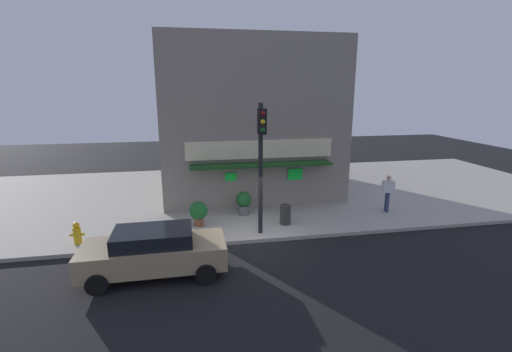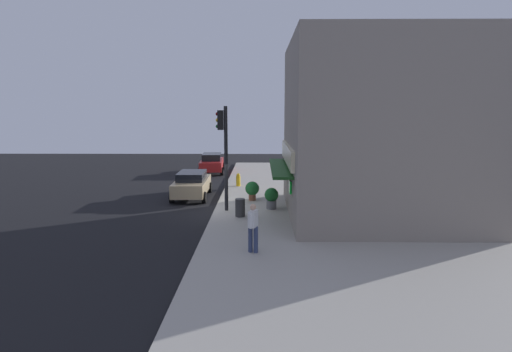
# 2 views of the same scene
# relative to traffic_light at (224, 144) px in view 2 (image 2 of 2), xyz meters

# --- Properties ---
(ground_plane) EXTENTS (57.95, 57.95, 0.00)m
(ground_plane) POSITION_rel_traffic_light_xyz_m (-0.39, -0.53, -3.47)
(ground_plane) COLOR black
(sidewalk) EXTENTS (38.63, 13.02, 0.15)m
(sidewalk) POSITION_rel_traffic_light_xyz_m (-0.39, 5.98, -3.40)
(sidewalk) COLOR #A39E93
(sidewalk) RESTS_ON ground_plane
(corner_building) EXTENTS (9.20, 9.16, 8.19)m
(corner_building) POSITION_rel_traffic_light_xyz_m (0.59, 7.32, 0.77)
(corner_building) COLOR gray
(corner_building) RESTS_ON sidewalk
(traffic_light) EXTENTS (0.32, 0.58, 5.19)m
(traffic_light) POSITION_rel_traffic_light_xyz_m (0.00, 0.00, 0.00)
(traffic_light) COLOR black
(traffic_light) RESTS_ON sidewalk
(fire_hydrant) EXTENTS (0.53, 0.29, 0.85)m
(fire_hydrant) POSITION_rel_traffic_light_xyz_m (-6.97, 0.33, -2.91)
(fire_hydrant) COLOR gold
(fire_hydrant) RESTS_ON sidewalk
(trash_can) EXTENTS (0.47, 0.47, 0.85)m
(trash_can) POSITION_rel_traffic_light_xyz_m (1.24, 0.85, -2.89)
(trash_can) COLOR #2D2D2D
(trash_can) RESTS_ON sidewalk
(pedestrian) EXTENTS (0.62, 0.39, 1.76)m
(pedestrian) POSITION_rel_traffic_light_xyz_m (6.41, 1.56, -2.34)
(pedestrian) COLOR navy
(pedestrian) RESTS_ON sidewalk
(potted_plant_by_doorway) EXTENTS (0.71, 0.71, 1.09)m
(potted_plant_by_doorway) POSITION_rel_traffic_light_xyz_m (-0.34, 2.37, -2.71)
(potted_plant_by_doorway) COLOR #59595B
(potted_plant_by_doorway) RESTS_ON sidewalk
(potted_plant_by_window) EXTENTS (0.78, 0.78, 1.06)m
(potted_plant_by_window) POSITION_rel_traffic_light_xyz_m (-2.43, 1.35, -2.70)
(potted_plant_by_window) COLOR brown
(potted_plant_by_window) RESTS_ON sidewalk
(parked_car_tan) EXTENTS (4.52, 2.07, 1.54)m
(parked_car_tan) POSITION_rel_traffic_light_xyz_m (-3.93, -2.26, -2.67)
(parked_car_tan) COLOR #9E8966
(parked_car_tan) RESTS_ON ground_plane
(parked_car_red) EXTENTS (4.52, 2.16, 1.59)m
(parked_car_red) POSITION_rel_traffic_light_xyz_m (-14.12, -2.23, -2.65)
(parked_car_red) COLOR #AD1E1E
(parked_car_red) RESTS_ON ground_plane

